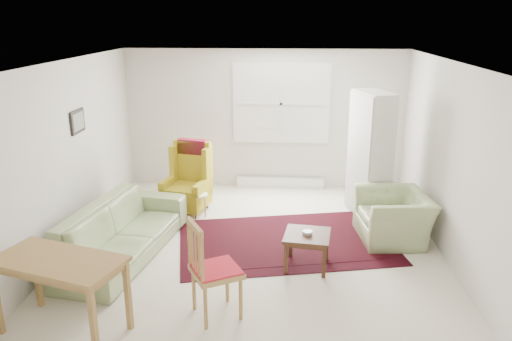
# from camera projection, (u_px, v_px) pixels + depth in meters

# --- Properties ---
(room) EXTENTS (5.04, 5.54, 2.51)m
(room) POSITION_uv_depth(u_px,v_px,m) (257.00, 158.00, 6.56)
(room) COLOR beige
(room) RESTS_ON ground
(rug) EXTENTS (3.26, 2.44, 0.03)m
(rug) POSITION_uv_depth(u_px,v_px,m) (285.00, 241.00, 7.01)
(rug) COLOR black
(rug) RESTS_ON ground
(sofa) EXTENTS (1.30, 2.48, 0.95)m
(sofa) POSITION_uv_depth(u_px,v_px,m) (121.00, 221.00, 6.50)
(sofa) COLOR #92A66E
(sofa) RESTS_ON ground
(armchair) EXTENTS (1.02, 1.14, 0.81)m
(armchair) POSITION_uv_depth(u_px,v_px,m) (394.00, 212.00, 6.99)
(armchair) COLOR #92A66E
(armchair) RESTS_ON ground
(wingback_chair) EXTENTS (0.80, 0.83, 1.14)m
(wingback_chair) POSITION_uv_depth(u_px,v_px,m) (186.00, 178.00, 7.93)
(wingback_chair) COLOR #B09B1B
(wingback_chair) RESTS_ON ground
(coffee_table) EXTENTS (0.62, 0.62, 0.45)m
(coffee_table) POSITION_uv_depth(u_px,v_px,m) (307.00, 250.00, 6.26)
(coffee_table) COLOR #3C2112
(coffee_table) RESTS_ON ground
(stool) EXTENTS (0.32, 0.32, 0.39)m
(stool) POSITION_uv_depth(u_px,v_px,m) (199.00, 205.00, 7.82)
(stool) COLOR white
(stool) RESTS_ON ground
(cabinet) EXTENTS (0.63, 0.87, 1.96)m
(cabinet) POSITION_uv_depth(u_px,v_px,m) (370.00, 155.00, 7.72)
(cabinet) COLOR silver
(cabinet) RESTS_ON ground
(desk) EXTENTS (1.40, 0.98, 0.80)m
(desk) POSITION_uv_depth(u_px,v_px,m) (62.00, 296.00, 4.92)
(desk) COLOR #9F7740
(desk) RESTS_ON ground
(desk_chair) EXTENTS (0.64, 0.64, 1.08)m
(desk_chair) POSITION_uv_depth(u_px,v_px,m) (216.00, 269.00, 5.16)
(desk_chair) COLOR #9F7740
(desk_chair) RESTS_ON ground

